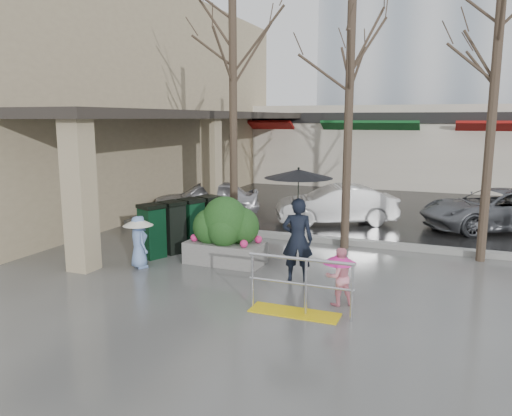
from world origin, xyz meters
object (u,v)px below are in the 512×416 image
Objects in this scene: child_blue at (139,237)px; news_boxes at (182,225)px; tree_midwest at (351,42)px; car_a at (206,198)px; tree_west at (233,55)px; child_pink at (339,272)px; planter at (226,231)px; woman at (298,212)px; car_b at (336,205)px; handrail at (298,293)px; car_c at (496,209)px; tree_mideast at (497,52)px.

news_boxes is (0.17, 1.68, -0.05)m from child_blue.
news_boxes is (-3.87, -1.80, -4.57)m from tree_midwest.
car_a is (-5.42, 2.59, -4.60)m from tree_midwest.
tree_west is at bearing 92.91° from news_boxes.
child_pink is 0.59× the size of planter.
woman is 3.75m from child_blue.
tree_midwest reaches higher than child_pink.
child_blue is 0.32× the size of car_b.
handrail is 9.26m from car_a.
car_c reaches higher than child_pink.
handrail is 7.52m from tree_west.
woman is 8.20m from car_c.
car_b is at bearing 106.90° from tree_midwest.
car_a is at bearing -41.50° from child_blue.
handrail is at bearing 16.58° from child_pink.
news_boxes reaches higher than car_b.
news_boxes is 5.60m from car_b.
car_b and car_c have the same top height.
car_b is (2.30, 2.95, -4.45)m from tree_west.
tree_west is 5.65m from child_blue.
car_a is 4.53m from car_b.
car_b is (4.52, 0.35, 0.00)m from car_a.
tree_west is 1.05× the size of tree_mideast.
car_a is at bearing -110.68° from car_c.
tree_midwest is at bearing -73.37° from car_c.
car_b is at bearing 70.32° from car_a.
news_boxes reaches higher than child_pink.
tree_west is 5.60× the size of child_blue.
car_b is at bearing -97.91° from woman.
tree_west reaches higher than woman.
child_pink is 9.09m from car_a.
tree_west is 1.78× the size of car_b.
news_boxes is at bearing -57.31° from car_b.
child_pink is at bearing -151.76° from child_blue.
car_a is at bearing 132.69° from news_boxes.
planter is (0.86, -2.42, -4.32)m from tree_west.
tree_midwest is 6.25m from news_boxes.
tree_west is 5.61m from car_a.
car_b reaches higher than handrail.
child_blue is at bearing -5.89° from woman.
handrail is 0.27× the size of tree_midwest.
news_boxes is at bearing -110.32° from tree_west.
tree_mideast is 1.76× the size of car_a.
handrail is at bearing -17.50° from car_b.
tree_west is 7.23m from child_pink.
tree_midwest is 2.93× the size of news_boxes.
tree_midwest is 7.17m from car_c.
woman is at bearing -20.43° from car_b.
handrail is 3.48m from planter.
tree_mideast reaches higher than child_blue.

